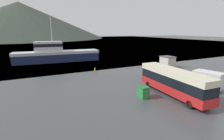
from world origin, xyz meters
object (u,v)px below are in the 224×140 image
Objects in this scene: tour_bus at (173,81)px; dock_kiosk at (167,62)px; fishing_boat at (56,54)px; delivery_van at (204,79)px; storage_bin at (143,92)px; small_boat at (63,58)px.

dock_kiosk is (11.97, 13.31, -0.63)m from tour_bus.
fishing_boat is 7.25× the size of dock_kiosk.
delivery_van is 0.26× the size of fishing_boat.
fishing_boat reaches higher than tour_bus.
fishing_boat is 15.08× the size of storage_bin.
dock_kiosk is at bearing 53.43° from fishing_boat.
dock_kiosk is 0.49× the size of small_boat.
dock_kiosk reaches higher than small_boat.
dock_kiosk is at bearing 54.56° from delivery_van.
storage_bin is at bearing 162.50° from delivery_van.
delivery_van is 37.38m from small_boat.
small_boat is at bearing 145.74° from fishing_boat.
delivery_van is 9.95m from storage_bin.
storage_bin is (5.15, -31.11, -1.32)m from fishing_boat.
dock_kiosk is 28.67m from small_boat.
small_boat is at bearing 98.45° from delivery_van.
fishing_boat is 4.22m from small_boat.
storage_bin is (-3.94, 1.00, -1.15)m from tour_bus.
tour_bus is at bearing 21.00° from fishing_boat.
delivery_van is at bearing -59.32° from small_boat.
delivery_van is 3.89× the size of storage_bin.
tour_bus is 17.91m from dock_kiosk.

